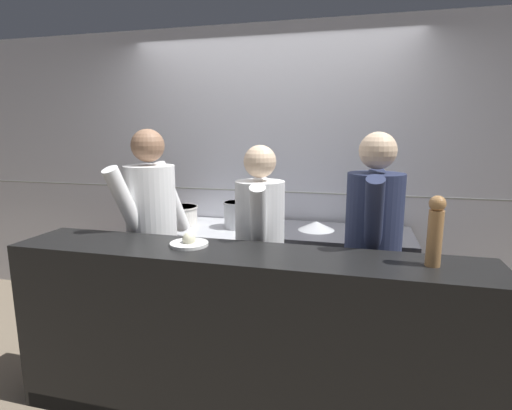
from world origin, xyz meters
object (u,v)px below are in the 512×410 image
at_px(plated_dish_main, 189,242).
at_px(oven_range, 209,275).
at_px(mixing_bowl_steel, 316,226).
at_px(chef_head_cook, 152,237).
at_px(chef_sous, 260,252).
at_px(sauce_pot, 237,214).
at_px(pepper_mill, 435,230).
at_px(stock_pot, 181,215).
at_px(chef_line, 372,254).

bearing_deg(plated_dish_main, oven_range, 105.62).
relative_size(mixing_bowl_steel, chef_head_cook, 0.17).
height_order(mixing_bowl_steel, chef_sous, chef_sous).
xyz_separation_m(sauce_pot, chef_head_cook, (-0.42, -0.70, -0.04)).
distance_m(pepper_mill, chef_head_cook, 1.84).
height_order(chef_head_cook, chef_sous, chef_head_cook).
bearing_deg(oven_range, chef_head_cook, -103.91).
xyz_separation_m(plated_dish_main, chef_head_cook, (-0.46, 0.41, -0.11)).
bearing_deg(plated_dish_main, stock_pot, 117.33).
height_order(sauce_pot, chef_sous, chef_sous).
height_order(plated_dish_main, chef_head_cook, chef_head_cook).
xyz_separation_m(oven_range, pepper_mill, (1.60, -1.10, 0.78)).
xyz_separation_m(pepper_mill, chef_head_cook, (-1.77, 0.43, -0.27)).
relative_size(stock_pot, mixing_bowl_steel, 1.04).
xyz_separation_m(oven_range, chef_line, (1.34, -0.64, 0.50)).
height_order(oven_range, chef_head_cook, chef_head_cook).
bearing_deg(chef_line, pepper_mill, -56.61).
bearing_deg(chef_head_cook, pepper_mill, 3.61).
relative_size(oven_range, chef_sous, 0.55).
height_order(oven_range, mixing_bowl_steel, mixing_bowl_steel).
bearing_deg(mixing_bowl_steel, plated_dish_main, -119.61).
relative_size(sauce_pot, chef_line, 0.14).
xyz_separation_m(plated_dish_main, chef_line, (1.04, 0.43, -0.12)).
bearing_deg(stock_pot, chef_head_cook, -81.71).
height_order(mixing_bowl_steel, chef_head_cook, chef_head_cook).
height_order(chef_sous, chef_line, chef_line).
bearing_deg(sauce_pot, mixing_bowl_steel, -1.04).
relative_size(plated_dish_main, pepper_mill, 0.63).
bearing_deg(mixing_bowl_steel, pepper_mill, -58.61).
relative_size(stock_pot, chef_head_cook, 0.18).
bearing_deg(sauce_pot, stock_pot, -178.28).
relative_size(stock_pot, pepper_mill, 0.86).
bearing_deg(chef_sous, chef_line, -12.17).
distance_m(oven_range, chef_line, 1.56).
distance_m(pepper_mill, chef_sous, 1.15).
relative_size(oven_range, pepper_mill, 2.53).
xyz_separation_m(stock_pot, chef_sous, (0.88, -0.65, -0.07)).
relative_size(stock_pot, chef_sous, 0.19).
height_order(stock_pot, chef_sous, chef_sous).
height_order(mixing_bowl_steel, plated_dish_main, plated_dish_main).
distance_m(stock_pot, mixing_bowl_steel, 1.19).
xyz_separation_m(stock_pot, chef_head_cook, (0.10, -0.69, -0.01)).
bearing_deg(sauce_pot, chef_head_cook, -120.75).
bearing_deg(oven_range, chef_sous, -45.75).
bearing_deg(plated_dish_main, chef_head_cook, 138.85).
bearing_deg(pepper_mill, chef_line, 120.39).
bearing_deg(mixing_bowl_steel, chef_head_cook, -147.61).
xyz_separation_m(mixing_bowl_steel, chef_line, (0.42, -0.66, 0.00)).
bearing_deg(pepper_mill, stock_pot, 149.13).
bearing_deg(oven_range, mixing_bowl_steel, 1.47).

